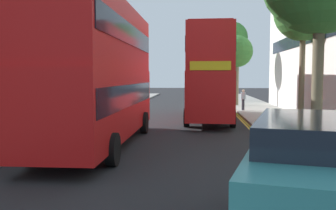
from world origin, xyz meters
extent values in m
cube|color=#9E9991|center=(6.50, 16.00, 0.07)|extent=(4.00, 80.00, 0.14)
cube|color=#9E9991|center=(-6.50, 16.00, 0.07)|extent=(4.00, 80.00, 0.14)
cube|color=yellow|center=(4.40, 14.00, 0.00)|extent=(0.10, 56.00, 0.01)
cube|color=yellow|center=(4.24, 14.00, 0.00)|extent=(0.10, 56.00, 0.01)
cube|color=red|center=(-2.35, 12.96, 1.74)|extent=(2.50, 10.80, 2.60)
cube|color=red|center=(-2.35, 12.96, 4.29)|extent=(2.45, 10.58, 2.50)
cube|color=black|center=(-2.35, 12.96, 2.04)|extent=(2.53, 10.37, 0.84)
cube|color=black|center=(-2.35, 12.96, 4.39)|extent=(2.52, 10.15, 0.80)
cube|color=yellow|center=(-2.35, 18.34, 3.29)|extent=(2.00, 0.06, 0.44)
cube|color=maroon|center=(-2.35, 12.96, 5.59)|extent=(2.25, 9.72, 0.10)
cylinder|color=black|center=(-3.60, 16.31, 0.52)|extent=(0.30, 1.04, 1.04)
cylinder|color=black|center=(-1.10, 16.31, 0.52)|extent=(0.30, 1.04, 1.04)
cylinder|color=black|center=(-3.60, 9.62, 0.52)|extent=(0.30, 1.04, 1.04)
cylinder|color=black|center=(-1.10, 9.62, 0.52)|extent=(0.30, 1.04, 1.04)
cube|color=red|center=(2.23, 22.13, 1.74)|extent=(2.75, 10.86, 2.60)
cube|color=red|center=(2.23, 22.13, 4.29)|extent=(2.69, 10.64, 2.50)
cube|color=black|center=(2.23, 22.13, 2.04)|extent=(2.77, 10.42, 0.84)
cube|color=black|center=(2.23, 22.13, 4.39)|extent=(2.75, 10.21, 0.80)
cube|color=yellow|center=(2.10, 16.75, 3.29)|extent=(2.00, 0.11, 0.44)
cube|color=maroon|center=(2.23, 22.13, 5.59)|extent=(2.47, 9.77, 0.10)
cylinder|color=black|center=(3.40, 18.75, 0.52)|extent=(0.32, 1.05, 1.04)
cylinder|color=black|center=(0.90, 18.81, 0.52)|extent=(0.32, 1.05, 1.04)
cylinder|color=black|center=(3.55, 25.45, 0.52)|extent=(0.32, 1.05, 1.04)
cylinder|color=black|center=(1.06, 25.50, 0.52)|extent=(0.32, 1.05, 1.04)
cube|color=teal|center=(3.32, 4.31, 0.94)|extent=(2.98, 5.02, 1.50)
cube|color=black|center=(3.36, 4.46, 1.74)|extent=(2.40, 3.38, 0.76)
cube|color=orange|center=(3.32, 4.31, 0.99)|extent=(2.91, 4.66, 0.10)
cylinder|color=black|center=(2.80, 5.94, 0.34)|extent=(0.38, 0.71, 0.68)
cylinder|color=#2D2D38|center=(5.03, 27.76, 0.56)|extent=(0.22, 0.22, 0.85)
cube|color=silver|center=(5.03, 27.76, 1.27)|extent=(0.34, 0.22, 0.56)
sphere|color=beige|center=(5.03, 27.76, 1.66)|extent=(0.20, 0.20, 0.20)
cylinder|color=#6B6047|center=(5.05, 33.13, 2.17)|extent=(0.38, 0.38, 4.07)
cylinder|color=#6B6047|center=(5.52, 33.03, 4.55)|extent=(0.33, 1.02, 0.77)
cylinder|color=#6B6047|center=(5.26, 33.76, 4.67)|extent=(1.35, 0.54, 1.01)
cylinder|color=#6B6047|center=(4.58, 33.32, 4.57)|extent=(0.52, 1.04, 0.80)
cylinder|color=#6B6047|center=(4.71, 32.85, 4.52)|extent=(0.69, 0.80, 0.71)
cylinder|color=#6B6047|center=(5.21, 32.55, 4.63)|extent=(1.23, 0.45, 0.92)
sphere|color=#33702D|center=(5.05, 33.13, 5.08)|extent=(2.90, 2.90, 2.90)
cylinder|color=#6B6047|center=(7.74, 21.48, 2.86)|extent=(0.34, 0.34, 5.44)
cylinder|color=#6B6047|center=(8.44, 21.35, 6.08)|extent=(0.38, 1.47, 1.08)
cylinder|color=#6B6047|center=(7.84, 22.19, 6.08)|extent=(1.48, 0.33, 1.08)
cylinder|color=#6B6047|center=(7.46, 21.77, 5.86)|extent=(0.70, 0.68, 0.65)
cylinder|color=#6B6047|center=(7.43, 21.16, 5.89)|extent=(0.76, 0.73, 0.70)
cylinder|color=#6B6047|center=(7.76, 20.97, 5.94)|extent=(1.08, 0.16, 0.81)
sphere|color=#33702D|center=(7.74, 21.48, 6.63)|extent=(3.50, 3.50, 3.50)
cylinder|color=#6B6047|center=(5.96, 12.79, 2.67)|extent=(0.41, 0.41, 5.05)
cylinder|color=#6B6047|center=(6.08, 13.32, 5.57)|extent=(1.13, 0.37, 0.84)
cylinder|color=#6B6047|center=(5.18, 39.90, 3.06)|extent=(0.38, 0.38, 5.84)
cylinder|color=#6B6047|center=(5.68, 39.94, 6.33)|extent=(0.20, 1.06, 0.79)
cylinder|color=#6B6047|center=(4.91, 40.21, 6.27)|extent=(0.74, 0.66, 0.66)
cylinder|color=#6B6047|center=(4.97, 39.46, 6.33)|extent=(0.98, 0.55, 0.77)
sphere|color=#33702D|center=(5.18, 39.90, 7.02)|extent=(3.45, 3.45, 3.45)
cube|color=black|center=(8.48, 21.78, 5.35)|extent=(0.04, 24.64, 1.00)
camera|label=1|loc=(1.51, -1.49, 2.76)|focal=39.67mm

